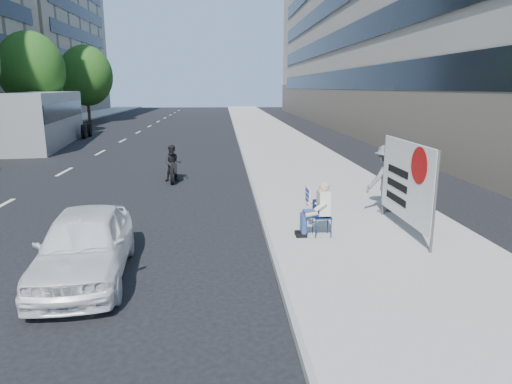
{
  "coord_description": "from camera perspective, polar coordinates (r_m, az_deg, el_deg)",
  "views": [
    {
      "loc": [
        0.41,
        -6.12,
        3.59
      ],
      "look_at": [
        1.1,
        3.27,
        1.43
      ],
      "focal_mm": 32.0,
      "sensor_mm": 36.0,
      "label": 1
    }
  ],
  "objects": [
    {
      "name": "ground",
      "position": [
        7.11,
        -7.25,
        -17.52
      ],
      "size": [
        160.0,
        160.0,
        0.0
      ],
      "primitive_type": "plane",
      "color": "black",
      "rests_on": "ground"
    },
    {
      "name": "near_sidewalk",
      "position": [
        26.6,
        3.63,
        5.32
      ],
      "size": [
        5.0,
        120.0,
        0.15
      ],
      "primitive_type": "cube",
      "color": "#99958F",
      "rests_on": "ground"
    },
    {
      "name": "near_building",
      "position": [
        42.07,
        20.52,
        20.94
      ],
      "size": [
        14.0,
        70.0,
        20.0
      ],
      "primitive_type": "cube",
      "color": "gray",
      "rests_on": "ground"
    },
    {
      "name": "tree_far_d",
      "position": [
        38.8,
        -26.28,
        13.57
      ],
      "size": [
        4.8,
        4.8,
        7.65
      ],
      "color": "#382616",
      "rests_on": "ground"
    },
    {
      "name": "tree_far_e",
      "position": [
        52.08,
        -20.48,
        13.46
      ],
      "size": [
        5.4,
        5.4,
        7.89
      ],
      "color": "#382616",
      "rests_on": "ground"
    },
    {
      "name": "seated_protester",
      "position": [
        10.82,
        7.7,
        -1.74
      ],
      "size": [
        0.83,
        1.12,
        1.31
      ],
      "color": "#11234E",
      "rests_on": "near_sidewalk"
    },
    {
      "name": "jogger",
      "position": [
        13.25,
        15.96,
        1.62
      ],
      "size": [
        1.4,
        1.09,
        1.91
      ],
      "primitive_type": "imported",
      "rotation": [
        0.0,
        0.0,
        3.5
      ],
      "color": "slate",
      "rests_on": "near_sidewalk"
    },
    {
      "name": "pedestrian_woman",
      "position": [
        14.72,
        17.39,
        1.82
      ],
      "size": [
        0.65,
        0.56,
        1.51
      ],
      "primitive_type": "imported",
      "rotation": [
        0.0,
        0.0,
        2.69
      ],
      "color": "black",
      "rests_on": "near_sidewalk"
    },
    {
      "name": "protest_banner",
      "position": [
        11.49,
        18.27,
        1.28
      ],
      "size": [
        0.08,
        3.06,
        2.2
      ],
      "color": "#4C4C4C",
      "rests_on": "near_sidewalk"
    },
    {
      "name": "white_sedan_near",
      "position": [
        9.34,
        -20.6,
        -6.16
      ],
      "size": [
        1.95,
        4.06,
        1.34
      ],
      "primitive_type": "imported",
      "rotation": [
        0.0,
        0.0,
        0.1
      ],
      "color": "white",
      "rests_on": "ground"
    },
    {
      "name": "motorcycle",
      "position": [
        18.09,
        -10.31,
        3.33
      ],
      "size": [
        0.75,
        2.05,
        1.42
      ],
      "rotation": [
        0.0,
        0.0,
        0.12
      ],
      "color": "black",
      "rests_on": "ground"
    },
    {
      "name": "bus",
      "position": [
        32.22,
        -24.79,
        8.29
      ],
      "size": [
        4.09,
        12.32,
        3.3
      ],
      "rotation": [
        0.0,
        0.0,
        0.13
      ],
      "color": "gray",
      "rests_on": "ground"
    }
  ]
}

